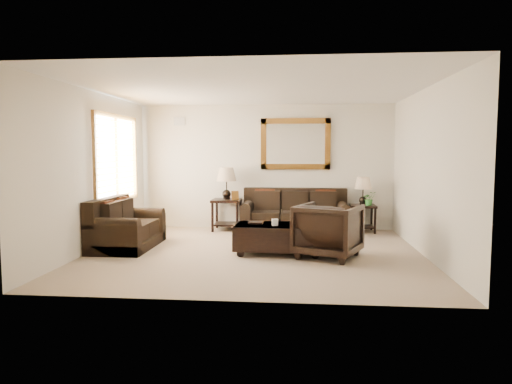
# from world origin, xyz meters

# --- Properties ---
(room) EXTENTS (5.51, 5.01, 2.71)m
(room) POSITION_xyz_m (0.00, 0.00, 1.35)
(room) COLOR #866D5C
(room) RESTS_ON ground
(window) EXTENTS (0.07, 1.96, 1.66)m
(window) POSITION_xyz_m (-2.70, 0.90, 1.55)
(window) COLOR white
(window) RESTS_ON room
(mirror) EXTENTS (1.50, 0.06, 1.10)m
(mirror) POSITION_xyz_m (0.65, 2.47, 1.85)
(mirror) COLOR #522D10
(mirror) RESTS_ON room
(air_vent) EXTENTS (0.25, 0.02, 0.18)m
(air_vent) POSITION_xyz_m (-1.90, 2.48, 2.35)
(air_vent) COLOR #999999
(air_vent) RESTS_ON room
(sofa) EXTENTS (2.21, 0.95, 0.90)m
(sofa) POSITION_xyz_m (0.65, 2.06, 0.33)
(sofa) COLOR black
(sofa) RESTS_ON room
(loveseat) EXTENTS (0.92, 1.56, 0.88)m
(loveseat) POSITION_xyz_m (-2.32, 0.22, 0.32)
(loveseat) COLOR black
(loveseat) RESTS_ON room
(end_table_left) EXTENTS (0.61, 0.61, 1.35)m
(end_table_left) POSITION_xyz_m (-0.81, 2.15, 0.88)
(end_table_left) COLOR black
(end_table_left) RESTS_ON room
(end_table_right) EXTENTS (0.53, 0.53, 1.16)m
(end_table_right) POSITION_xyz_m (2.07, 2.20, 0.75)
(end_table_right) COLOR black
(end_table_right) RESTS_ON room
(coffee_table) EXTENTS (1.47, 0.85, 0.61)m
(coffee_table) POSITION_xyz_m (0.40, -0.05, 0.30)
(coffee_table) COLOR black
(coffee_table) RESTS_ON room
(armchair) EXTENTS (1.19, 1.15, 0.95)m
(armchair) POSITION_xyz_m (1.20, -0.22, 0.47)
(armchair) COLOR black
(armchair) RESTS_ON floor
(potted_plant) EXTENTS (0.31, 0.34, 0.22)m
(potted_plant) POSITION_xyz_m (2.18, 2.10, 0.68)
(potted_plant) COLOR #276221
(potted_plant) RESTS_ON end_table_right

